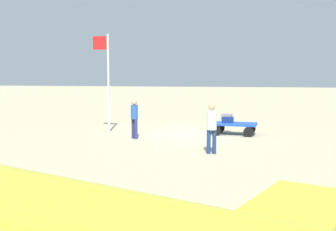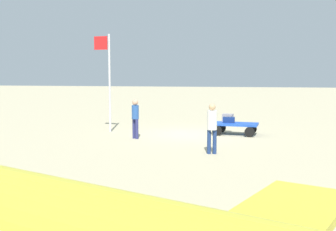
% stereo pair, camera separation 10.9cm
% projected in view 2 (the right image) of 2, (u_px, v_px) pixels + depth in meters
% --- Properties ---
extents(ground_plane, '(120.00, 120.00, 0.00)m').
position_uv_depth(ground_plane, '(190.00, 134.00, 19.60)').
color(ground_plane, '#BBAE8A').
extents(luggage_cart, '(2.20, 1.43, 0.55)m').
position_uv_depth(luggage_cart, '(234.00, 126.00, 19.48)').
color(luggage_cart, blue).
rests_on(luggage_cart, ground).
extents(suitcase_maroon, '(0.55, 0.45, 0.37)m').
position_uv_depth(suitcase_maroon, '(228.00, 118.00, 19.98)').
color(suitcase_maroon, gray).
rests_on(suitcase_maroon, luggage_cart).
extents(suitcase_grey, '(0.55, 0.35, 0.26)m').
position_uv_depth(suitcase_grey, '(229.00, 120.00, 19.53)').
color(suitcase_grey, navy).
rests_on(suitcase_grey, luggage_cart).
extents(worker_lead, '(0.39, 0.39, 1.80)m').
position_uv_depth(worker_lead, '(212.00, 124.00, 14.87)').
color(worker_lead, navy).
rests_on(worker_lead, ground).
extents(worker_trailing, '(0.43, 0.43, 1.72)m').
position_uv_depth(worker_trailing, '(135.00, 116.00, 18.25)').
color(worker_trailing, navy).
rests_on(worker_trailing, ground).
extents(flagpole, '(0.82, 0.20, 4.69)m').
position_uv_depth(flagpole, '(108.00, 74.00, 20.15)').
color(flagpole, silver).
rests_on(flagpole, ground).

